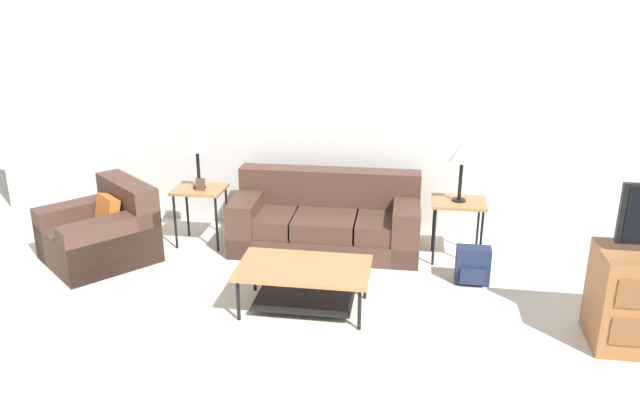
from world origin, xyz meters
TOP-DOWN VIEW (x-y plane):
  - wall_back at (0.00, 4.24)m, footprint 8.83×0.06m
  - couch at (-0.20, 3.59)m, footprint 2.01×0.89m
  - armchair at (-2.47, 2.93)m, footprint 1.37×1.37m
  - coffee_table at (-0.20, 2.20)m, footprint 1.16×0.68m
  - side_table_left at (-1.59, 3.50)m, footprint 0.55×0.45m
  - side_table_right at (1.18, 3.50)m, footprint 0.55×0.45m
  - table_lamp_left at (-1.59, 3.50)m, footprint 0.26×0.26m
  - table_lamp_right at (1.18, 3.50)m, footprint 0.26×0.26m
  - backpack at (1.31, 2.95)m, footprint 0.32×0.24m
  - picture_frame at (-1.55, 3.43)m, footprint 0.10×0.04m

SIDE VIEW (x-z plane):
  - backpack at x=1.31m, z-range -0.01..0.36m
  - armchair at x=-2.47m, z-range -0.11..0.69m
  - couch at x=-0.20m, z-range -0.11..0.71m
  - coffee_table at x=-0.20m, z-range 0.10..0.52m
  - side_table_left at x=-1.59m, z-range 0.25..0.90m
  - side_table_right at x=1.18m, z-range 0.25..0.90m
  - picture_frame at x=-1.55m, z-range 0.65..0.78m
  - table_lamp_left at x=-1.59m, z-range 0.84..1.48m
  - table_lamp_right at x=1.18m, z-range 0.84..1.48m
  - wall_back at x=0.00m, z-range 0.00..2.60m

